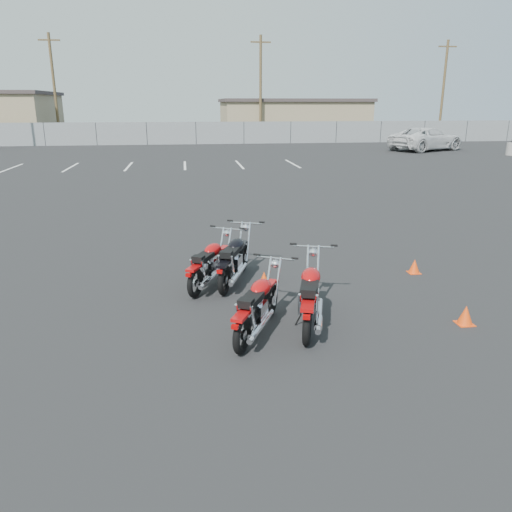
{
  "coord_description": "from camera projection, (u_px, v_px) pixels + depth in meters",
  "views": [
    {
      "loc": [
        -0.97,
        -7.72,
        3.22
      ],
      "look_at": [
        0.2,
        0.6,
        0.65
      ],
      "focal_mm": 35.0,
      "sensor_mm": 36.0,
      "label": 1
    }
  ],
  "objects": [
    {
      "name": "motorcycle_front_red",
      "position": [
        210.0,
        264.0,
        9.11
      ],
      "size": [
        1.17,
        1.81,
        0.92
      ],
      "color": "black",
      "rests_on": "ground"
    },
    {
      "name": "white_van",
      "position": [
        427.0,
        132.0,
        35.59
      ],
      "size": [
        5.35,
        7.21,
        2.55
      ],
      "primitive_type": "imported",
      "rotation": [
        0.0,
        0.0,
        2.02
      ],
      "color": "silver",
      "rests_on": "ground"
    },
    {
      "name": "training_cone_extra",
      "position": [
        264.0,
        281.0,
        8.95
      ],
      "size": [
        0.29,
        0.29,
        0.35
      ],
      "color": "#F7450D",
      "rests_on": "ground"
    },
    {
      "name": "motorcycle_rear_red",
      "position": [
        258.0,
        306.0,
        7.18
      ],
      "size": [
        1.2,
        1.83,
        0.93
      ],
      "color": "black",
      "rests_on": "ground"
    },
    {
      "name": "utility_pole_c",
      "position": [
        261.0,
        87.0,
        44.74
      ],
      "size": [
        1.8,
        0.24,
        9.0
      ],
      "color": "#4F3D24",
      "rests_on": "ground"
    },
    {
      "name": "tan_building_east",
      "position": [
        292.0,
        118.0,
        50.83
      ],
      "size": [
        14.4,
        9.4,
        3.7
      ],
      "color": "#988662",
      "rests_on": "ground"
    },
    {
      "name": "training_cone_far",
      "position": [
        466.0,
        315.0,
        7.57
      ],
      "size": [
        0.25,
        0.25,
        0.3
      ],
      "color": "#F7450D",
      "rests_on": "ground"
    },
    {
      "name": "utility_pole_d",
      "position": [
        443.0,
        88.0,
        48.08
      ],
      "size": [
        1.8,
        0.24,
        9.0
      ],
      "color": "#4F3D24",
      "rests_on": "ground"
    },
    {
      "name": "training_cone_near",
      "position": [
        414.0,
        266.0,
        9.87
      ],
      "size": [
        0.23,
        0.23,
        0.28
      ],
      "color": "#F7450D",
      "rests_on": "ground"
    },
    {
      "name": "ground",
      "position": [
        249.0,
        304.0,
        8.38
      ],
      "size": [
        120.0,
        120.0,
        0.0
      ],
      "primitive_type": "plane",
      "color": "black",
      "rests_on": "ground"
    },
    {
      "name": "utility_pole_b",
      "position": [
        54.0,
        86.0,
        43.3
      ],
      "size": [
        1.8,
        0.24,
        9.0
      ],
      "color": "#4F3D24",
      "rests_on": "ground"
    },
    {
      "name": "motorcycle_third_red",
      "position": [
        310.0,
        296.0,
        7.49
      ],
      "size": [
        1.01,
        2.03,
        1.0
      ],
      "color": "black",
      "rests_on": "ground"
    },
    {
      "name": "parking_line_stripes",
      "position": [
        157.0,
        166.0,
        26.99
      ],
      "size": [
        15.12,
        4.0,
        0.01
      ],
      "color": "silver",
      "rests_on": "ground"
    },
    {
      "name": "chainlink_fence",
      "position": [
        196.0,
        133.0,
        41.26
      ],
      "size": [
        80.06,
        0.06,
        1.8
      ],
      "color": "slate",
      "rests_on": "ground"
    },
    {
      "name": "motorcycle_second_black",
      "position": [
        234.0,
        260.0,
        9.27
      ],
      "size": [
        1.09,
        1.96,
        0.97
      ],
      "color": "black",
      "rests_on": "ground"
    }
  ]
}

